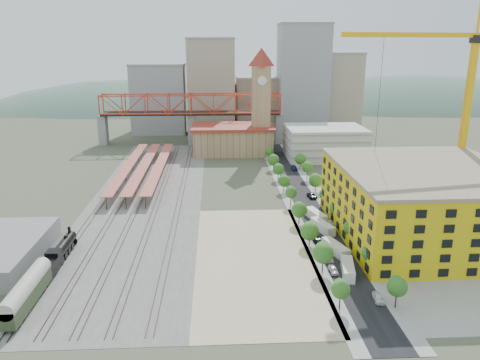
{
  "coord_description": "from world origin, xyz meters",
  "views": [
    {
      "loc": [
        -12.95,
        -133.7,
        49.24
      ],
      "look_at": [
        -5.75,
        1.4,
        10.0
      ],
      "focal_mm": 35.0,
      "sensor_mm": 36.0,
      "label": 1
    }
  ],
  "objects": [
    {
      "name": "car_5",
      "position": [
        19.0,
        -11.5,
        0.7
      ],
      "size": [
        2.15,
        4.44,
        1.4
      ],
      "primitive_type": "imported",
      "rotation": [
        0.0,
        0.0,
        0.16
      ],
      "color": "gray",
      "rests_on": "ground"
    },
    {
      "name": "platform_canopies",
      "position": [
        -41.0,
        45.0,
        3.99
      ],
      "size": [
        16.0,
        80.0,
        4.12
      ],
      "color": "#BD6248",
      "rests_on": "ground"
    },
    {
      "name": "street_trees",
      "position": [
        16.0,
        5.0,
        0.0
      ],
      "size": [
        15.4,
        124.4,
        8.0
      ],
      "color": "#2B681F",
      "rests_on": "ground"
    },
    {
      "name": "locomotive",
      "position": [
        -50.0,
        -31.2,
        2.15
      ],
      "size": [
        2.99,
        23.05,
        5.76
      ],
      "color": "black",
      "rests_on": "ground"
    },
    {
      "name": "construction_pad",
      "position": [
        45.0,
        -20.0,
        0.03
      ],
      "size": [
        50.0,
        90.0,
        0.06
      ],
      "primitive_type": "cube",
      "color": "gray",
      "rests_on": "ground"
    },
    {
      "name": "sidewalk_east",
      "position": [
        21.5,
        15.0,
        0.02
      ],
      "size": [
        3.0,
        170.0,
        0.04
      ],
      "primitive_type": "cube",
      "color": "gray",
      "rests_on": "ground"
    },
    {
      "name": "car_1",
      "position": [
        13.0,
        -33.9,
        0.76
      ],
      "size": [
        2.23,
        4.82,
        1.53
      ],
      "primitive_type": "imported",
      "rotation": [
        0.0,
        0.0,
        0.13
      ],
      "color": "gray",
      "rests_on": "ground"
    },
    {
      "name": "car_0",
      "position": [
        13.0,
        -40.11,
        0.7
      ],
      "size": [
        1.7,
        4.11,
        1.39
      ],
      "primitive_type": "imported",
      "rotation": [
        0.0,
        0.0,
        0.01
      ],
      "color": "silver",
      "rests_on": "ground"
    },
    {
      "name": "clock_tower",
      "position": [
        8.0,
        79.99,
        28.7
      ],
      "size": [
        12.0,
        12.0,
        52.0
      ],
      "color": "tan",
      "rests_on": "ground"
    },
    {
      "name": "dirt_lot",
      "position": [
        -4.0,
        -31.5,
        0.03
      ],
      "size": [
        28.0,
        67.0,
        0.06
      ],
      "primitive_type": "cube",
      "color": "tan",
      "rests_on": "ground"
    },
    {
      "name": "coach",
      "position": [
        -50.0,
        -50.73,
        3.21
      ],
      "size": [
        3.31,
        19.21,
        6.03
      ],
      "color": "#25351D",
      "rests_on": "ground"
    },
    {
      "name": "skyline",
      "position": [
        7.47,
        142.31,
        22.81
      ],
      "size": [
        133.0,
        46.0,
        60.0
      ],
      "color": "#9EA0A3",
      "rests_on": "ground"
    },
    {
      "name": "car_7",
      "position": [
        19.0,
        49.25,
        0.75
      ],
      "size": [
        2.17,
        5.2,
        1.5
      ],
      "primitive_type": "imported",
      "rotation": [
        0.0,
        0.0,
        -0.01
      ],
      "color": "#1A1E4C",
      "rests_on": "ground"
    },
    {
      "name": "rail_tracks",
      "position": [
        -37.8,
        17.5,
        0.15
      ],
      "size": [
        26.56,
        160.0,
        0.18
      ],
      "color": "#382B23",
      "rests_on": "ground"
    },
    {
      "name": "parking_garage",
      "position": [
        36.0,
        70.0,
        7.0
      ],
      "size": [
        34.0,
        26.0,
        14.0
      ],
      "primitive_type": "cube",
      "color": "silver",
      "rests_on": "ground"
    },
    {
      "name": "truss_bridge",
      "position": [
        -25.0,
        105.0,
        18.86
      ],
      "size": [
        94.0,
        9.6,
        25.6
      ],
      "color": "gray",
      "rests_on": "ground"
    },
    {
      "name": "car_6",
      "position": [
        19.0,
        13.11,
        0.72
      ],
      "size": [
        2.95,
        5.39,
        1.43
      ],
      "primitive_type": "imported",
      "rotation": [
        0.0,
        0.0,
        0.11
      ],
      "color": "black",
      "rests_on": "ground"
    },
    {
      "name": "tower_crane",
      "position": [
        59.14,
        3.06,
        37.46
      ],
      "size": [
        56.37,
        11.59,
        60.71
      ],
      "color": "#FFB610",
      "rests_on": "ground"
    },
    {
      "name": "distant_hills",
      "position": [
        45.28,
        260.0,
        -79.54
      ],
      "size": [
        647.0,
        264.0,
        227.0
      ],
      "color": "#4C6B59",
      "rests_on": "ground"
    },
    {
      "name": "site_trailer_d",
      "position": [
        16.0,
        -7.07,
        1.31
      ],
      "size": [
        5.02,
        9.92,
        2.63
      ],
      "primitive_type": "cube",
      "rotation": [
        0.0,
        0.0,
        0.27
      ],
      "color": "silver",
      "rests_on": "ground"
    },
    {
      "name": "car_3",
      "position": [
        13.0,
        31.42,
        0.72
      ],
      "size": [
        2.03,
        4.94,
        1.43
      ],
      "primitive_type": "imported",
      "rotation": [
        0.0,
        0.0,
        0.0
      ],
      "color": "navy",
      "rests_on": "ground"
    },
    {
      "name": "street_asphalt",
      "position": [
        16.0,
        15.0,
        0.03
      ],
      "size": [
        12.0,
        170.0,
        0.06
      ],
      "primitive_type": "cube",
      "color": "black",
      "rests_on": "ground"
    },
    {
      "name": "ballast_strip",
      "position": [
        -36.0,
        17.5,
        0.03
      ],
      "size": [
        36.0,
        165.0,
        0.06
      ],
      "primitive_type": "cube",
      "color": "#605E59",
      "rests_on": "ground"
    },
    {
      "name": "sidewalk_west",
      "position": [
        10.5,
        15.0,
        0.02
      ],
      "size": [
        3.0,
        170.0,
        0.04
      ],
      "primitive_type": "cube",
      "color": "gray",
      "rests_on": "ground"
    },
    {
      "name": "construction_building",
      "position": [
        42.0,
        -20.0,
        9.41
      ],
      "size": [
        44.6,
        50.6,
        18.8
      ],
      "color": "gold",
      "rests_on": "ground"
    },
    {
      "name": "ground",
      "position": [
        0.0,
        0.0,
        0.0
      ],
      "size": [
        400.0,
        400.0,
        0.0
      ],
      "primitive_type": "plane",
      "color": "#474C38",
      "rests_on": "ground"
    },
    {
      "name": "site_trailer_c",
      "position": [
        16.0,
        -15.81,
        1.3
      ],
      "size": [
        5.25,
        9.83,
        2.61
      ],
      "primitive_type": "cube",
      "rotation": [
        0.0,
        0.0,
        0.31
      ],
      "color": "silver",
      "rests_on": "ground"
    },
    {
      "name": "site_trailer_b",
      "position": [
        16.0,
        -29.89,
        1.29
      ],
      "size": [
        5.28,
        9.7,
        2.57
      ],
      "primitive_type": "cube",
      "rotation": [
        0.0,
        0.0,
        0.32
      ],
      "color": "silver",
      "rests_on": "ground"
    },
    {
      "name": "car_4",
      "position": [
        19.0,
        -52.44,
        0.73
      ],
      "size": [
        2.05,
        4.42,
        1.47
      ],
      "primitive_type": "imported",
      "rotation": [
        0.0,
        0.0,
        -0.07
      ],
      "color": "white",
      "rests_on": "ground"
    },
    {
      "name": "site_trailer_a",
      "position": [
        16.0,
        -40.92,
        1.29
      ],
      "size": [
        4.23,
        9.7,
        2.57
      ],
      "primitive_type": "cube",
      "rotation": [
        0.0,
        0.0,
        -0.19
      ],
      "color": "silver",
      "rests_on": "ground"
    },
    {
      "name": "station_hall",
      "position": [
        -5.0,
        82.0,
        6.67
      ],
      "size": [
        38.0,
        24.0,
        13.1
      ],
      "color": "tan",
      "rests_on": "ground"
    },
    {
      "name": "car_2",
      "position": [
        13.0,
        -21.88,
        0.66
      ],
      "size": [
        2.37,
        4.83,
        1.32
      ],
      "primitive_type": "imported",
      "rotation": [
        0.0,
        0.0,
        0.04
      ],
      "color": "black",
      "rests_on": "ground"
    }
  ]
}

